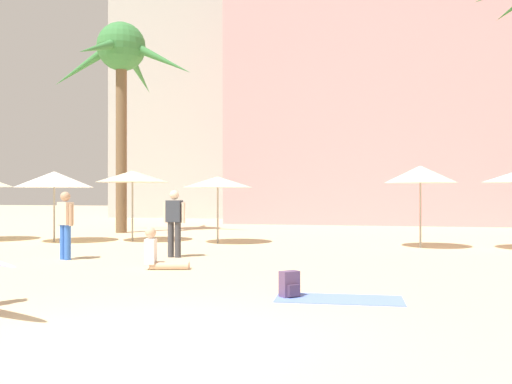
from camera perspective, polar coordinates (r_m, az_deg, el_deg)
name	(u,v)px	position (r m, az deg, el deg)	size (l,w,h in m)	color
ground	(148,342)	(6.50, -11.08, -14.95)	(120.00, 120.00, 0.00)	beige
hotel_pink	(452,98)	(34.81, 19.62, 9.13)	(24.78, 11.42, 14.48)	pink
hotel_tower_gray	(224,62)	(42.28, -3.28, 13.24)	(13.25, 10.97, 22.82)	#A8A8A3
palm_tree_far_left	(121,62)	(24.32, -13.77, 12.92)	(6.51, 6.66, 8.80)	brown
cafe_umbrella_0	(420,174)	(17.39, 16.63, 1.77)	(2.15, 2.15, 2.49)	gray
cafe_umbrella_1	(132,177)	(19.43, -12.65, 1.57)	(2.48, 2.48, 2.43)	gray
cafe_umbrella_2	(54,179)	(19.94, -20.13, 1.23)	(2.59, 2.59, 2.40)	gray
cafe_umbrella_3	(218,182)	(18.26, -3.98, 1.03)	(2.30, 2.30, 2.21)	gray
beach_towel	(339,299)	(8.86, 8.57, -10.89)	(1.97, 0.83, 0.01)	#6684E0
backpack	(290,285)	(8.91, 3.51, -9.55)	(0.35, 0.35, 0.42)	#573F63
person_near_left	(65,222)	(14.55, -19.11, -2.99)	(0.58, 0.38, 1.70)	blue
person_mid_center	(158,255)	(12.29, -10.05, -6.39)	(1.01, 0.59, 0.92)	#D1A889
person_far_right	(174,220)	(14.41, -8.44, -2.93)	(0.61, 0.26, 1.73)	#3D3D42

